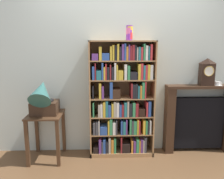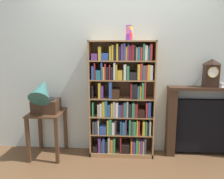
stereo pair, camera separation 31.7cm
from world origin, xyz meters
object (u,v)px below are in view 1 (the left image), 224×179
bookshelf (122,102)px  side_table_left (46,126)px  fireplace_mantel (199,119)px  teacup_with_saucer (217,84)px  cup_stack (129,33)px  gramophone (43,98)px  mantel_clock (207,72)px

bookshelf → side_table_left: (-1.07, -0.10, -0.30)m
fireplace_mantel → teacup_with_saucer: bearing=-4.1°
teacup_with_saucer → cup_stack: bearing=-176.8°
gramophone → bookshelf: bearing=9.2°
gramophone → mantel_clock: size_ratio=1.42×
mantel_clock → side_table_left: bearing=-176.3°
side_table_left → gramophone: bearing=-90.0°
bookshelf → gramophone: 1.09m
side_table_left → mantel_clock: size_ratio=1.70×
bookshelf → fireplace_mantel: bearing=3.2°
teacup_with_saucer → fireplace_mantel: bearing=175.9°
mantel_clock → bookshelf: bearing=-177.9°
side_table_left → teacup_with_saucer: 2.52m
gramophone → fireplace_mantel: bearing=6.1°
cup_stack → teacup_with_saucer: (1.30, 0.07, -0.71)m
bookshelf → mantel_clock: (1.22, 0.05, 0.42)m
side_table_left → cup_stack: bearing=3.9°
bookshelf → gramophone: bearing=-170.8°
cup_stack → gramophone: (-1.15, -0.15, -0.85)m
fireplace_mantel → cup_stack: bearing=-175.3°
mantel_clock → cup_stack: bearing=-176.5°
cup_stack → mantel_clock: bearing=3.5°
bookshelf → side_table_left: 1.11m
teacup_with_saucer → side_table_left: bearing=-176.5°
cup_stack → fireplace_mantel: size_ratio=0.19×
teacup_with_saucer → mantel_clock: bearing=-179.1°
gramophone → cup_stack: bearing=7.4°
side_table_left → fireplace_mantel: 2.23m
bookshelf → side_table_left: bookshelf is taller
fireplace_mantel → mantel_clock: 0.72m
bookshelf → cup_stack: cup_stack is taller
bookshelf → cup_stack: (0.09, -0.02, 0.96)m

